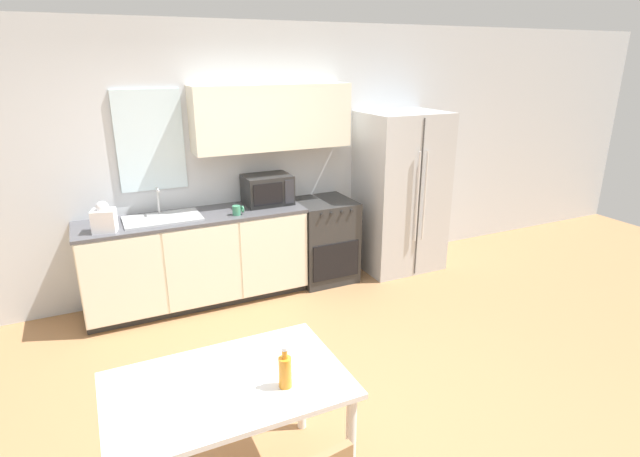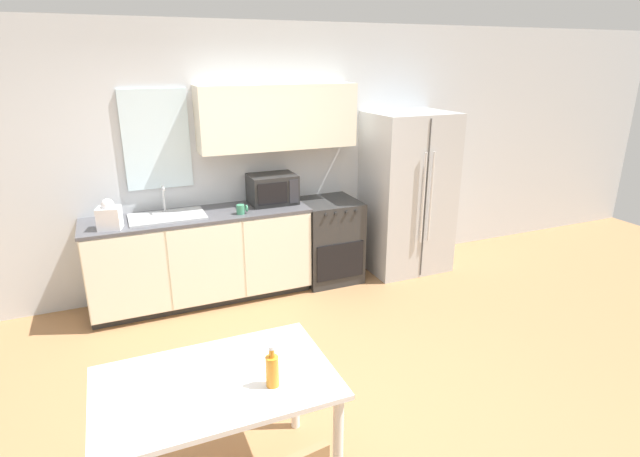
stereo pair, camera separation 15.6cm
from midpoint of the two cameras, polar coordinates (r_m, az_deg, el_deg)
The scene contains 11 objects.
ground_plane at distance 3.94m, azimuth -3.46°, elevation -17.70°, with size 12.00×12.00×0.00m, color #9E7047.
wall_back at distance 5.21m, azimuth -11.59°, elevation 8.21°, with size 12.00×0.38×2.70m.
kitchen_counter at distance 5.11m, azimuth -14.69°, elevation -3.40°, with size 2.16×0.60×0.92m.
oven_range at distance 5.49m, azimuth -0.40°, elevation -1.34°, with size 0.61×0.63×0.90m.
refrigerator at distance 5.77m, azimuth 8.43°, elevation 4.14°, with size 0.90×0.75×1.80m.
kitchen_sink at distance 4.92m, azimuth -18.45°, elevation 1.19°, with size 0.70×0.41×0.27m.
microwave at distance 5.18m, azimuth -6.88°, elevation 4.44°, with size 0.47×0.37×0.30m.
coffee_mug at distance 4.87m, azimuth -10.35°, elevation 2.07°, with size 0.11×0.08×0.09m.
grocery_bag_0 at distance 4.72m, azimuth -24.34°, elevation 1.03°, with size 0.23×0.20×0.28m.
dining_table at distance 2.84m, azimuth -12.07°, elevation -18.57°, with size 1.24×0.79×0.74m.
drink_bottle at distance 2.66m, azimuth -5.75°, elevation -15.89°, with size 0.07×0.07×0.24m.
Camera 1 is at (-1.22, -2.92, 2.35)m, focal length 28.00 mm.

